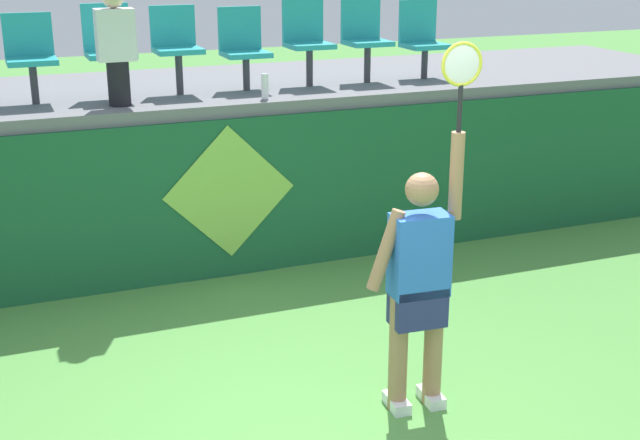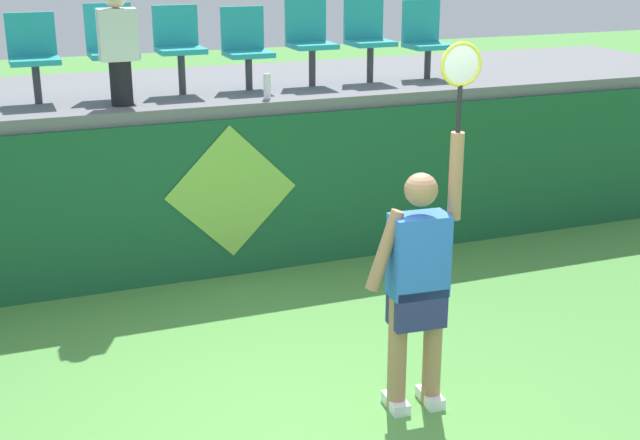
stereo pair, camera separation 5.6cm
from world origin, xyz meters
The scene contains 13 objects.
court_back_wall centered at (0.00, 3.16, 0.76)m, with size 12.43×0.20×1.52m, color #195633.
spectator_platform centered at (0.00, 4.38, 1.58)m, with size 12.43×2.53×0.12m, color slate.
tennis_player centered at (0.73, 0.25, 0.94)m, with size 0.75×0.29×2.50m.
water_bottle centered at (0.68, 3.31, 1.76)m, with size 0.07×0.07×0.24m, color white.
stadium_chair_2 centered at (-1.36, 3.92, 2.10)m, with size 0.44×0.42×0.81m.
stadium_chair_3 centered at (-0.65, 3.92, 2.14)m, with size 0.44×0.42×0.87m.
stadium_chair_4 centered at (-0.01, 3.92, 2.13)m, with size 0.44×0.42×0.84m.
stadium_chair_5 centered at (0.67, 3.92, 2.08)m, with size 0.44×0.42×0.81m.
stadium_chair_6 centered at (1.34, 3.92, 2.13)m, with size 0.44×0.42×0.87m.
stadium_chair_7 centered at (1.99, 3.92, 2.13)m, with size 0.44×0.42×0.87m.
stadium_chair_8 centered at (2.67, 3.92, 2.08)m, with size 0.44×0.42×0.82m.
spectator_0 centered at (-0.65, 3.48, 2.19)m, with size 0.34×0.20×1.05m.
wall_signage_mount centered at (0.23, 3.06, 0.00)m, with size 1.27×0.01×1.48m.
Camera 2 is at (-1.82, -4.49, 3.12)m, focal length 48.67 mm.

